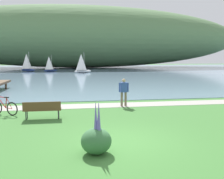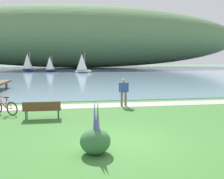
{
  "view_description": "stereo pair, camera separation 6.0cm",
  "coord_description": "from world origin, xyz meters",
  "px_view_note": "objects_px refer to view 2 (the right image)",
  "views": [
    {
      "loc": [
        -1.69,
        -8.36,
        3.0
      ],
      "look_at": [
        0.7,
        6.78,
        1.0
      ],
      "focal_mm": 39.65,
      "sensor_mm": 36.0,
      "label": 1
    },
    {
      "loc": [
        -1.63,
        -8.37,
        3.0
      ],
      "look_at": [
        0.7,
        6.78,
        1.0
      ],
      "focal_mm": 39.65,
      "sensor_mm": 36.0,
      "label": 2
    }
  ],
  "objects_px": {
    "park_bench_near_camera": "(42,108)",
    "sailboat_nearest_to_shore": "(28,62)",
    "person_at_shoreline": "(124,91)",
    "sailboat_toward_hillside": "(82,63)",
    "bicycle_leaning_near_bench": "(4,107)",
    "sailboat_mid_bay": "(50,64)"
  },
  "relations": [
    {
      "from": "sailboat_mid_bay",
      "to": "park_bench_near_camera",
      "type": "bearing_deg",
      "value": -85.32
    },
    {
      "from": "park_bench_near_camera",
      "to": "sailboat_mid_bay",
      "type": "height_order",
      "value": "sailboat_mid_bay"
    },
    {
      "from": "park_bench_near_camera",
      "to": "sailboat_nearest_to_shore",
      "type": "xyz_separation_m",
      "value": [
        -8.08,
        42.38,
        1.44
      ]
    },
    {
      "from": "sailboat_mid_bay",
      "to": "bicycle_leaning_near_bench",
      "type": "bearing_deg",
      "value": -88.23
    },
    {
      "from": "person_at_shoreline",
      "to": "sailboat_mid_bay",
      "type": "relative_size",
      "value": 0.49
    },
    {
      "from": "bicycle_leaning_near_bench",
      "to": "sailboat_nearest_to_shore",
      "type": "height_order",
      "value": "sailboat_nearest_to_shore"
    },
    {
      "from": "bicycle_leaning_near_bench",
      "to": "person_at_shoreline",
      "type": "relative_size",
      "value": 0.9
    },
    {
      "from": "park_bench_near_camera",
      "to": "sailboat_mid_bay",
      "type": "distance_m",
      "value": 40.29
    },
    {
      "from": "bicycle_leaning_near_bench",
      "to": "sailboat_nearest_to_shore",
      "type": "bearing_deg",
      "value": 98.29
    },
    {
      "from": "person_at_shoreline",
      "to": "sailboat_toward_hillside",
      "type": "relative_size",
      "value": 0.43
    },
    {
      "from": "park_bench_near_camera",
      "to": "bicycle_leaning_near_bench",
      "type": "xyz_separation_m",
      "value": [
        -2.08,
        1.24,
        -0.12
      ]
    },
    {
      "from": "sailboat_nearest_to_shore",
      "to": "sailboat_mid_bay",
      "type": "distance_m",
      "value": 5.3
    },
    {
      "from": "park_bench_near_camera",
      "to": "sailboat_nearest_to_shore",
      "type": "bearing_deg",
      "value": 100.79
    },
    {
      "from": "person_at_shoreline",
      "to": "sailboat_nearest_to_shore",
      "type": "bearing_deg",
      "value": 107.58
    },
    {
      "from": "sailboat_mid_bay",
      "to": "sailboat_toward_hillside",
      "type": "height_order",
      "value": "sailboat_toward_hillside"
    },
    {
      "from": "park_bench_near_camera",
      "to": "person_at_shoreline",
      "type": "bearing_deg",
      "value": 28.62
    },
    {
      "from": "bicycle_leaning_near_bench",
      "to": "sailboat_toward_hillside",
      "type": "height_order",
      "value": "sailboat_toward_hillside"
    },
    {
      "from": "person_at_shoreline",
      "to": "sailboat_nearest_to_shore",
      "type": "distance_m",
      "value": 41.86
    },
    {
      "from": "park_bench_near_camera",
      "to": "sailboat_toward_hillside",
      "type": "height_order",
      "value": "sailboat_toward_hillside"
    },
    {
      "from": "bicycle_leaning_near_bench",
      "to": "sailboat_nearest_to_shore",
      "type": "xyz_separation_m",
      "value": [
        -5.99,
        41.13,
        1.56
      ]
    },
    {
      "from": "sailboat_mid_bay",
      "to": "sailboat_toward_hillside",
      "type": "bearing_deg",
      "value": -33.65
    },
    {
      "from": "person_at_shoreline",
      "to": "bicycle_leaning_near_bench",
      "type": "bearing_deg",
      "value": -169.39
    }
  ]
}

